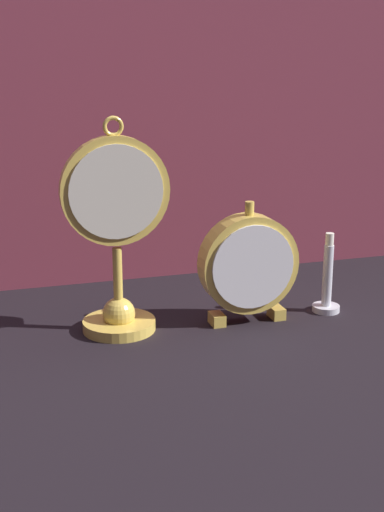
# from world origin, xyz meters

# --- Properties ---
(ground_plane) EXTENTS (4.00, 4.00, 0.00)m
(ground_plane) POSITION_xyz_m (0.00, 0.00, 0.00)
(ground_plane) COLOR black
(fabric_backdrop_drape) EXTENTS (1.78, 0.01, 0.80)m
(fabric_backdrop_drape) POSITION_xyz_m (0.00, 0.33, 0.40)
(fabric_backdrop_drape) COLOR brown
(fabric_backdrop_drape) RESTS_ON ground_plane
(pocket_watch_on_stand) EXTENTS (0.16, 0.11, 0.32)m
(pocket_watch_on_stand) POSITION_xyz_m (-0.12, 0.08, 0.14)
(pocket_watch_on_stand) COLOR gold
(pocket_watch_on_stand) RESTS_ON ground_plane
(mantel_clock_silver) EXTENTS (0.15, 0.04, 0.19)m
(mantel_clock_silver) POSITION_xyz_m (0.08, 0.06, 0.09)
(mantel_clock_silver) COLOR gold
(mantel_clock_silver) RESTS_ON ground_plane
(brass_candlestick) EXTENTS (0.04, 0.04, 0.13)m
(brass_candlestick) POSITION_xyz_m (0.22, 0.06, 0.04)
(brass_candlestick) COLOR silver
(brass_candlestick) RESTS_ON ground_plane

